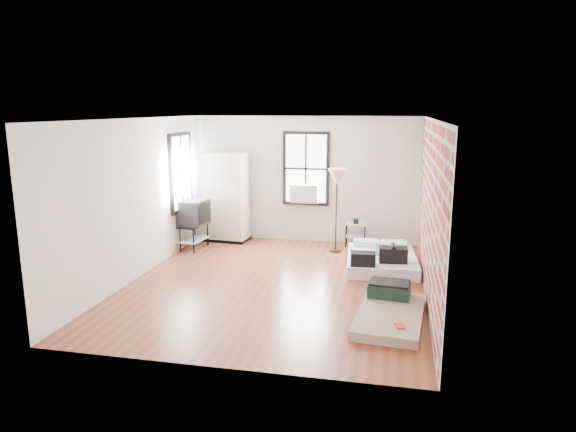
% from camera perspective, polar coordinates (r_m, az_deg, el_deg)
% --- Properties ---
extents(ground, '(6.00, 6.00, 0.00)m').
position_cam_1_polar(ground, '(8.95, -1.33, -7.48)').
color(ground, brown).
rests_on(ground, ground).
extents(room_shell, '(5.02, 6.02, 2.80)m').
position_cam_1_polar(room_shell, '(8.83, 0.62, 3.89)').
color(room_shell, silver).
rests_on(room_shell, ground).
extents(mattress_main, '(1.40, 1.82, 0.56)m').
position_cam_1_polar(mattress_main, '(9.94, 10.31, -4.76)').
color(mattress_main, white).
rests_on(mattress_main, ground).
extents(mattress_bare, '(1.05, 1.77, 0.37)m').
position_cam_1_polar(mattress_bare, '(7.71, 11.25, -10.12)').
color(mattress_bare, tan).
rests_on(mattress_bare, ground).
extents(wardrobe, '(1.07, 0.68, 2.01)m').
position_cam_1_polar(wardrobe, '(11.65, -6.96, 2.11)').
color(wardrobe, black).
rests_on(wardrobe, ground).
extents(side_table, '(0.47, 0.38, 0.61)m').
position_cam_1_polar(side_table, '(11.26, 7.54, -1.36)').
color(side_table, black).
rests_on(side_table, ground).
extents(floor_lamp, '(0.38, 0.38, 1.75)m').
position_cam_1_polar(floor_lamp, '(10.60, 5.45, 3.92)').
color(floor_lamp, black).
rests_on(floor_lamp, ground).
extents(tv_stand, '(0.60, 0.80, 1.06)m').
position_cam_1_polar(tv_stand, '(11.06, -10.45, 0.21)').
color(tv_stand, black).
rests_on(tv_stand, ground).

